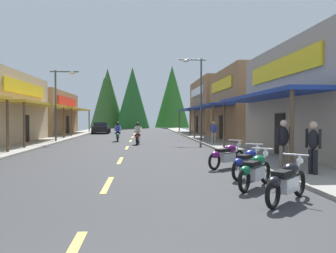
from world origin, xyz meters
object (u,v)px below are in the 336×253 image
(motorcycle_parked_right_3, at_px, (227,155))
(rider_cruising_trailing, at_px, (118,133))
(rider_cruising_lead, at_px, (138,135))
(pedestrian_by_shop, at_px, (214,131))
(streetlamp_left, at_px, (60,95))
(pedestrian_browsing, at_px, (284,141))
(streetlamp_right, at_px, (197,88))
(motorcycle_parked_right_0, at_px, (287,181))
(motorcycle_parked_right_1, at_px, (255,170))
(pedestrian_strolling, at_px, (313,145))
(motorcycle_parked_right_2, at_px, (247,162))
(parked_car_curbside, at_px, (101,128))

(motorcycle_parked_right_3, height_order, rider_cruising_trailing, rider_cruising_trailing)
(rider_cruising_lead, bearing_deg, pedestrian_by_shop, -93.44)
(motorcycle_parked_right_3, bearing_deg, streetlamp_left, 84.54)
(rider_cruising_trailing, relative_size, pedestrian_browsing, 1.18)
(streetlamp_right, xyz_separation_m, motorcycle_parked_right_0, (-1.20, -19.83, -3.79))
(motorcycle_parked_right_0, xyz_separation_m, motorcycle_parked_right_1, (-0.17, 1.61, 0.00))
(streetlamp_right, relative_size, pedestrian_browsing, 3.65)
(pedestrian_browsing, bearing_deg, motorcycle_parked_right_0, 153.56)
(motorcycle_parked_right_0, bearing_deg, motorcycle_parked_right_1, 51.05)
(pedestrian_strolling, bearing_deg, rider_cruising_lead, -92.60)
(rider_cruising_lead, bearing_deg, streetlamp_right, -56.51)
(pedestrian_by_shop, xyz_separation_m, pedestrian_strolling, (0.28, -13.52, 0.06))
(motorcycle_parked_right_2, relative_size, motorcycle_parked_right_3, 0.97)
(motorcycle_parked_right_2, distance_m, pedestrian_strolling, 2.09)
(motorcycle_parked_right_3, height_order, parked_car_curbside, parked_car_curbside)
(streetlamp_right, bearing_deg, motorcycle_parked_right_2, -93.72)
(rider_cruising_lead, bearing_deg, motorcycle_parked_right_1, -163.83)
(streetlamp_right, distance_m, pedestrian_by_shop, 4.75)
(motorcycle_parked_right_1, distance_m, motorcycle_parked_right_3, 3.64)
(motorcycle_parked_right_1, distance_m, motorcycle_parked_right_2, 1.63)
(pedestrian_by_shop, distance_m, pedestrian_strolling, 13.53)
(motorcycle_parked_right_2, relative_size, rider_cruising_trailing, 0.78)
(streetlamp_left, relative_size, pedestrian_browsing, 3.05)
(rider_cruising_trailing, height_order, pedestrian_by_shop, pedestrian_by_shop)
(motorcycle_parked_right_2, bearing_deg, streetlamp_left, 71.74)
(streetlamp_left, relative_size, parked_car_curbside, 1.27)
(rider_cruising_lead, relative_size, pedestrian_strolling, 1.21)
(motorcycle_parked_right_3, height_order, pedestrian_by_shop, pedestrian_by_shop)
(streetlamp_right, relative_size, rider_cruising_lead, 3.09)
(pedestrian_by_shop, bearing_deg, motorcycle_parked_right_1, 16.10)
(motorcycle_parked_right_0, relative_size, pedestrian_browsing, 0.88)
(motorcycle_parked_right_0, xyz_separation_m, pedestrian_strolling, (2.12, 2.95, 0.54))
(rider_cruising_lead, height_order, parked_car_curbside, rider_cruising_lead)
(motorcycle_parked_right_1, bearing_deg, streetlamp_left, 67.11)
(streetlamp_right, bearing_deg, parked_car_curbside, 121.62)
(rider_cruising_lead, height_order, pedestrian_browsing, pedestrian_browsing)
(motorcycle_parked_right_2, xyz_separation_m, rider_cruising_trailing, (-5.28, 17.31, 0.17))
(rider_cruising_trailing, xyz_separation_m, pedestrian_browsing, (6.89, -16.29, 0.41))
(rider_cruising_trailing, bearing_deg, streetlamp_left, 99.88)
(rider_cruising_lead, xyz_separation_m, pedestrian_browsing, (5.23, -12.95, 0.41))
(rider_cruising_trailing, bearing_deg, motorcycle_parked_right_0, -168.97)
(rider_cruising_lead, distance_m, pedestrian_by_shop, 5.39)
(rider_cruising_lead, relative_size, parked_car_curbside, 0.49)
(parked_car_curbside, bearing_deg, rider_cruising_lead, -166.98)
(motorcycle_parked_right_3, bearing_deg, rider_cruising_lead, 67.36)
(streetlamp_right, xyz_separation_m, pedestrian_by_shop, (0.64, -3.36, -3.31))
(pedestrian_strolling, distance_m, parked_car_curbside, 33.78)
(rider_cruising_trailing, bearing_deg, motorcycle_parked_right_3, -164.53)
(motorcycle_parked_right_3, relative_size, pedestrian_browsing, 0.95)
(motorcycle_parked_right_0, bearing_deg, pedestrian_strolling, 9.19)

